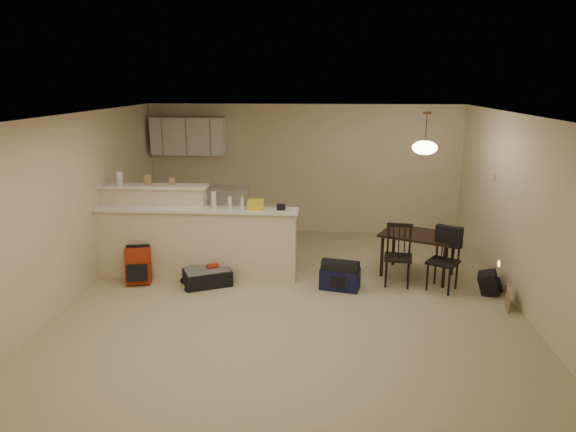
# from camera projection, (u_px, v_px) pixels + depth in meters

# --- Properties ---
(room) EXTENTS (7.00, 7.02, 2.50)m
(room) POSITION_uv_depth(u_px,v_px,m) (292.00, 215.00, 6.59)
(room) COLOR #BFB593
(room) RESTS_ON ground
(breakfast_bar) EXTENTS (3.08, 0.58, 1.39)m
(breakfast_bar) POSITION_uv_depth(u_px,v_px,m) (181.00, 237.00, 7.83)
(breakfast_bar) COLOR beige
(breakfast_bar) RESTS_ON ground
(upper_cabinets) EXTENTS (1.40, 0.34, 0.70)m
(upper_cabinets) POSITION_uv_depth(u_px,v_px,m) (189.00, 136.00, 9.78)
(upper_cabinets) COLOR white
(upper_cabinets) RESTS_ON room
(kitchen_counter) EXTENTS (1.80, 0.60, 0.90)m
(kitchen_counter) POSITION_uv_depth(u_px,v_px,m) (201.00, 211.00, 10.01)
(kitchen_counter) COLOR white
(kitchen_counter) RESTS_ON ground
(thermostat) EXTENTS (0.02, 0.12, 0.12)m
(thermostat) POSITION_uv_depth(u_px,v_px,m) (494.00, 177.00, 7.81)
(thermostat) COLOR beige
(thermostat) RESTS_ON room
(jar) EXTENTS (0.10, 0.10, 0.20)m
(jar) POSITION_uv_depth(u_px,v_px,m) (120.00, 178.00, 7.80)
(jar) COLOR silver
(jar) RESTS_ON breakfast_bar
(cereal_box) EXTENTS (0.10, 0.07, 0.16)m
(cereal_box) POSITION_uv_depth(u_px,v_px,m) (148.00, 180.00, 7.78)
(cereal_box) COLOR #A57F55
(cereal_box) RESTS_ON breakfast_bar
(small_box) EXTENTS (0.08, 0.06, 0.12)m
(small_box) POSITION_uv_depth(u_px,v_px,m) (172.00, 181.00, 7.76)
(small_box) COLOR #A57F55
(small_box) RESTS_ON breakfast_bar
(bottle_a) EXTENTS (0.07, 0.07, 0.26)m
(bottle_a) POSITION_uv_depth(u_px,v_px,m) (214.00, 200.00, 7.55)
(bottle_a) COLOR silver
(bottle_a) RESTS_ON breakfast_bar
(bottle_b) EXTENTS (0.06, 0.06, 0.18)m
(bottle_b) POSITION_uv_depth(u_px,v_px,m) (230.00, 203.00, 7.55)
(bottle_b) COLOR silver
(bottle_b) RESTS_ON breakfast_bar
(bag_lump) EXTENTS (0.22, 0.18, 0.14)m
(bag_lump) POSITION_uv_depth(u_px,v_px,m) (256.00, 205.00, 7.52)
(bag_lump) COLOR #A57F55
(bag_lump) RESTS_ON breakfast_bar
(pouch) EXTENTS (0.12, 0.10, 0.08)m
(pouch) POSITION_uv_depth(u_px,v_px,m) (281.00, 207.00, 7.51)
(pouch) COLOR #A57F55
(pouch) RESTS_ON breakfast_bar
(extra_item_x) EXTENTS (0.05, 0.05, 0.17)m
(extra_item_x) POSITION_uv_depth(u_px,v_px,m) (242.00, 203.00, 7.53)
(extra_item_x) COLOR silver
(extra_item_x) RESTS_ON breakfast_bar
(dining_table) EXTENTS (1.28, 1.11, 0.68)m
(dining_table) POSITION_uv_depth(u_px,v_px,m) (419.00, 239.00, 7.80)
(dining_table) COLOR black
(dining_table) RESTS_ON ground
(pendant_lamp) EXTENTS (0.36, 0.36, 0.62)m
(pendant_lamp) POSITION_uv_depth(u_px,v_px,m) (425.00, 147.00, 7.44)
(pendant_lamp) COLOR brown
(pendant_lamp) RESTS_ON room
(dining_chair_near) EXTENTS (0.44, 0.43, 0.90)m
(dining_chair_near) POSITION_uv_depth(u_px,v_px,m) (398.00, 256.00, 7.48)
(dining_chair_near) COLOR black
(dining_chair_near) RESTS_ON ground
(dining_chair_far) EXTENTS (0.53, 0.53, 0.90)m
(dining_chair_far) POSITION_uv_depth(u_px,v_px,m) (443.00, 260.00, 7.29)
(dining_chair_far) COLOR black
(dining_chair_far) RESTS_ON ground
(suitcase) EXTENTS (0.79, 0.68, 0.23)m
(suitcase) POSITION_uv_depth(u_px,v_px,m) (207.00, 277.00, 7.56)
(suitcase) COLOR black
(suitcase) RESTS_ON ground
(red_backpack) EXTENTS (0.40, 0.30, 0.54)m
(red_backpack) POSITION_uv_depth(u_px,v_px,m) (138.00, 266.00, 7.60)
(red_backpack) COLOR #A62E12
(red_backpack) RESTS_ON ground
(navy_duffel) EXTENTS (0.61, 0.42, 0.30)m
(navy_duffel) POSITION_uv_depth(u_px,v_px,m) (340.00, 279.00, 7.41)
(navy_duffel) COLOR #13163C
(navy_duffel) RESTS_ON ground
(black_daypack) EXTENTS (0.33, 0.39, 0.30)m
(black_daypack) POSITION_uv_depth(u_px,v_px,m) (489.00, 283.00, 7.26)
(black_daypack) COLOR black
(black_daypack) RESTS_ON ground
(cardboard_sheet) EXTENTS (0.10, 0.36, 0.28)m
(cardboard_sheet) POSITION_uv_depth(u_px,v_px,m) (508.00, 299.00, 6.74)
(cardboard_sheet) COLOR #A57F55
(cardboard_sheet) RESTS_ON ground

